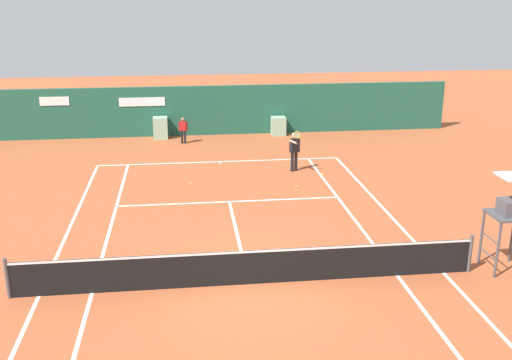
{
  "coord_description": "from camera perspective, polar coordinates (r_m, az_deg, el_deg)",
  "views": [
    {
      "loc": [
        -1.56,
        -14.08,
        7.36
      ],
      "look_at": [
        0.97,
        6.35,
        0.8
      ],
      "focal_mm": 42.42,
      "sensor_mm": 36.0,
      "label": 1
    }
  ],
  "objects": [
    {
      "name": "player_on_baseline",
      "position": [
        25.22,
        3.65,
        2.99
      ],
      "size": [
        0.51,
        0.82,
        1.85
      ],
      "rotation": [
        0.0,
        0.0,
        3.51
      ],
      "color": "black",
      "rests_on": "ground_plane"
    },
    {
      "name": "tennis_ball_near_service_line",
      "position": [
        25.03,
        6.35,
        0.54
      ],
      "size": [
        0.07,
        0.07,
        0.07
      ],
      "primitive_type": "sphere",
      "color": "#CCE033",
      "rests_on": "ground_plane"
    },
    {
      "name": "umpire_chair",
      "position": [
        17.44,
        22.84,
        -2.61
      ],
      "size": [
        1.0,
        1.0,
        2.69
      ],
      "rotation": [
        0.0,
        0.0,
        1.57
      ],
      "color": "#47474C",
      "rests_on": "ground_plane"
    },
    {
      "name": "ground_plane",
      "position": [
        16.48,
        -0.88,
        -8.85
      ],
      "size": [
        80.0,
        80.0,
        0.01
      ],
      "color": "#A8512D"
    },
    {
      "name": "sponsor_back_wall",
      "position": [
        31.69,
        -4.12,
        6.48
      ],
      "size": [
        25.0,
        1.02,
        2.56
      ],
      "color": "#1E5642",
      "rests_on": "ground_plane"
    },
    {
      "name": "tennis_ball_by_sideline",
      "position": [
        23.4,
        3.83,
        -0.62
      ],
      "size": [
        0.07,
        0.07,
        0.07
      ],
      "primitive_type": "sphere",
      "color": "#CCE033",
      "rests_on": "ground_plane"
    },
    {
      "name": "ball_kid_right_post",
      "position": [
        30.06,
        -6.88,
        4.84
      ],
      "size": [
        0.43,
        0.19,
        1.3
      ],
      "rotation": [
        0.0,
        0.0,
        3.06
      ],
      "color": "black",
      "rests_on": "ground_plane"
    },
    {
      "name": "tennis_ball_mid_court",
      "position": [
        23.8,
        -6.16,
        -0.36
      ],
      "size": [
        0.07,
        0.07,
        0.07
      ],
      "primitive_type": "sphere",
      "color": "#CCE033",
      "rests_on": "ground_plane"
    },
    {
      "name": "tennis_net",
      "position": [
        15.74,
        -0.66,
        -8.13
      ],
      "size": [
        12.1,
        0.1,
        1.07
      ],
      "color": "#4C4C51",
      "rests_on": "ground_plane"
    }
  ]
}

